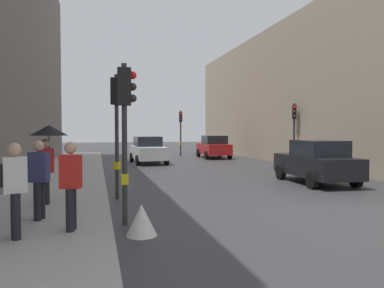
# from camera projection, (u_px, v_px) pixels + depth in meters

# --- Properties ---
(ground_plane) EXTENTS (120.00, 120.00, 0.00)m
(ground_plane) POSITION_uv_depth(u_px,v_px,m) (334.00, 212.00, 9.58)
(ground_plane) COLOR #38383A
(sidewalk_kerb) EXTENTS (3.19, 40.00, 0.16)m
(sidewalk_kerb) POSITION_uv_depth(u_px,v_px,m) (61.00, 186.00, 13.53)
(sidewalk_kerb) COLOR #A8A5A0
(sidewalk_kerb) RESTS_ON ground
(building_facade_right) EXTENTS (12.00, 32.28, 9.39)m
(building_facade_right) POSITION_uv_depth(u_px,v_px,m) (348.00, 96.00, 26.57)
(building_facade_right) COLOR gray
(building_facade_right) RESTS_ON ground
(traffic_light_mid_street) EXTENTS (0.35, 0.45, 3.79)m
(traffic_light_mid_street) POSITION_uv_depth(u_px,v_px,m) (294.00, 123.00, 21.82)
(traffic_light_mid_street) COLOR #2D2D2D
(traffic_light_mid_street) RESTS_ON ground
(traffic_light_near_left) EXTENTS (0.43, 0.25, 3.67)m
(traffic_light_near_left) POSITION_uv_depth(u_px,v_px,m) (125.00, 114.00, 8.25)
(traffic_light_near_left) COLOR #2D2D2D
(traffic_light_near_left) RESTS_ON ground
(traffic_light_near_right) EXTENTS (0.44, 0.37, 3.91)m
(traffic_light_near_right) POSITION_uv_depth(u_px,v_px,m) (117.00, 113.00, 11.41)
(traffic_light_near_right) COLOR #2D2D2D
(traffic_light_near_right) RESTS_ON ground
(traffic_light_far_median) EXTENTS (0.25, 0.43, 3.84)m
(traffic_light_far_median) POSITION_uv_depth(u_px,v_px,m) (181.00, 125.00, 30.94)
(traffic_light_far_median) COLOR #2D2D2D
(traffic_light_far_median) RESTS_ON ground
(car_red_sedan) EXTENTS (2.16, 4.27, 1.76)m
(car_red_sedan) POSITION_uv_depth(u_px,v_px,m) (214.00, 147.00, 28.59)
(car_red_sedan) COLOR red
(car_red_sedan) RESTS_ON ground
(car_white_compact) EXTENTS (2.17, 4.28, 1.76)m
(car_white_compact) POSITION_uv_depth(u_px,v_px,m) (148.00, 150.00, 23.93)
(car_white_compact) COLOR silver
(car_white_compact) RESTS_ON ground
(car_dark_suv) EXTENTS (2.22, 4.30, 1.76)m
(car_dark_suv) POSITION_uv_depth(u_px,v_px,m) (316.00, 162.00, 14.85)
(car_dark_suv) COLOR black
(car_dark_suv) RESTS_ON ground
(pedestrian_with_umbrella) EXTENTS (1.00, 1.00, 2.14)m
(pedestrian_with_umbrella) POSITION_uv_depth(u_px,v_px,m) (48.00, 142.00, 9.93)
(pedestrian_with_umbrella) COLOR black
(pedestrian_with_umbrella) RESTS_ON sidewalk_kerb
(pedestrian_with_grey_backpack) EXTENTS (0.65, 0.43, 1.77)m
(pedestrian_with_grey_backpack) POSITION_uv_depth(u_px,v_px,m) (37.00, 175.00, 8.13)
(pedestrian_with_grey_backpack) COLOR black
(pedestrian_with_grey_backpack) RESTS_ON sidewalk_kerb
(pedestrian_with_black_backpack) EXTENTS (0.65, 0.41, 1.77)m
(pedestrian_with_black_backpack) POSITION_uv_depth(u_px,v_px,m) (12.00, 185.00, 6.68)
(pedestrian_with_black_backpack) COLOR black
(pedestrian_with_black_backpack) RESTS_ON sidewalk_kerb
(pedestrian_in_red_jacket) EXTENTS (0.44, 0.36, 1.77)m
(pedestrian_in_red_jacket) POSITION_uv_depth(u_px,v_px,m) (71.00, 182.00, 7.25)
(pedestrian_in_red_jacket) COLOR black
(pedestrian_in_red_jacket) RESTS_ON sidewalk_kerb
(warning_sign_triangle) EXTENTS (0.64, 0.64, 0.65)m
(warning_sign_triangle) POSITION_uv_depth(u_px,v_px,m) (141.00, 220.00, 7.46)
(warning_sign_triangle) COLOR silver
(warning_sign_triangle) RESTS_ON ground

